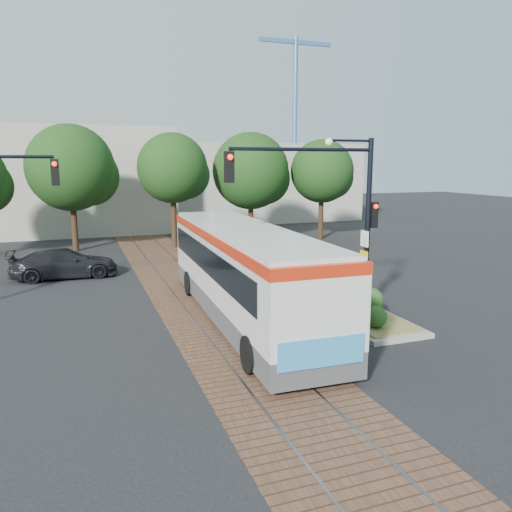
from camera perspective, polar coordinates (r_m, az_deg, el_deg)
The scene contains 9 objects.
ground at distance 17.11m, azimuth -4.03°, elevation -7.80°, with size 120.00×120.00×0.00m, color black.
trackbed at distance 20.82m, azimuth -7.08°, elevation -4.45°, with size 3.60×40.00×0.02m.
tree_row at distance 32.52m, azimuth -10.18°, elevation 9.54°, with size 26.40×5.60×7.67m.
warehouses at distance 44.56m, azimuth -15.14°, elevation 8.28°, with size 40.00×13.00×8.00m.
crane at distance 54.71m, azimuth 4.47°, elevation 16.41°, with size 8.00×0.50×18.00m.
city_bus at distance 17.15m, azimuth -1.35°, elevation -1.47°, with size 2.90×12.17×3.24m.
traffic_island at distance 18.10m, azimuth 11.68°, elevation -5.86°, with size 2.20×5.20×1.13m.
signal_pole_main at distance 17.01m, azimuth 9.25°, elevation 6.30°, with size 5.49×0.46×6.00m.
parked_car at distance 25.30m, azimuth -21.11°, elevation -0.77°, with size 1.97×4.86×1.41m, color black.
Camera 1 is at (-4.42, -15.61, 5.42)m, focal length 35.00 mm.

